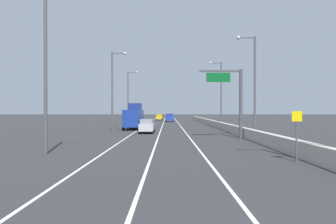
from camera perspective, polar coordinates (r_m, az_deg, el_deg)
The scene contains 16 objects.
ground_plane at distance 68.78m, azimuth 0.63°, elevation -2.20°, with size 320.00×320.00×0.00m, color #2D2D30.
lane_stripe_left at distance 59.96m, azimuth -4.52°, elevation -2.58°, with size 0.16×130.00×0.00m, color silver.
lane_stripe_center at distance 59.79m, azimuth -1.17°, elevation -2.59°, with size 0.16×130.00×0.00m, color silver.
lane_stripe_right at distance 59.83m, azimuth 2.19°, elevation -2.59°, with size 0.16×130.00×0.00m, color silver.
jersey_barrier_right at distance 45.58m, azimuth 10.66°, elevation -2.82°, with size 0.60×120.00×1.10m, color #B2ADA3.
overhead_sign_gantry at distance 35.79m, azimuth 11.46°, elevation 3.00°, with size 4.68×0.36×7.50m.
speed_advisory_sign at distance 20.59m, azimuth 21.63°, elevation -3.32°, with size 0.60×0.11×3.00m.
lamp_post_right_second at distance 36.54m, azimuth 14.60°, elevation 5.49°, with size 2.14×0.44×11.17m.
lamp_post_right_third at distance 54.85m, azimuth 9.02°, elevation 3.78°, with size 2.14×0.44×11.17m.
lamp_post_left_near at distance 24.04m, azimuth -20.39°, elevation 8.17°, with size 2.14×0.44×11.17m.
lamp_post_left_mid at distance 45.72m, azimuth -9.65°, elevation 4.46°, with size 2.14×0.44×11.17m.
lamp_post_left_far at distance 68.16m, azimuth -6.99°, elevation 3.11°, with size 2.14×0.44×11.17m.
car_yellow_0 at distance 96.95m, azimuth -1.68°, elevation -0.89°, with size 1.90×4.14×1.93m.
car_blue_1 at distance 84.25m, azimuth 0.14°, elevation -1.01°, with size 2.00×4.06×2.13m.
car_silver_2 at distance 43.00m, azimuth -3.85°, elevation -2.49°, with size 1.94×4.58×1.87m.
box_truck at distance 52.28m, azimuth -6.16°, elevation -0.91°, with size 2.58×8.78×4.20m.
Camera 1 is at (-0.90, -4.70, 3.07)m, focal length 34.55 mm.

